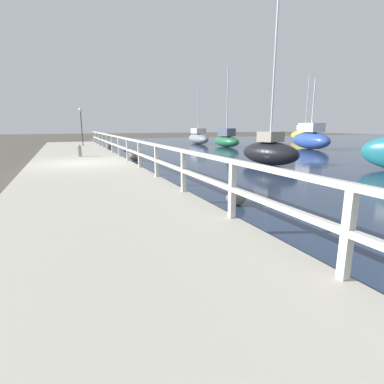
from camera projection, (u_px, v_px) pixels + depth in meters
ground_plane at (82, 170)px, 12.88m from camera, size 120.00×120.00×0.00m
dock_walkway at (82, 166)px, 12.85m from camera, size 4.19×36.00×0.30m
railing at (127, 145)px, 13.42m from camera, size 0.10×32.50×1.03m
boulder_upstream at (126, 148)px, 23.09m from camera, size 0.44×0.40×0.33m
boulder_near_dock at (135, 155)px, 16.31m from camera, size 0.71×0.64×0.54m
boulder_downstream at (109, 146)px, 24.87m from camera, size 0.46×0.42×0.35m
boulder_water_edge at (236, 198)px, 7.16m from camera, size 0.48×0.43×0.36m
mooring_bollard at (79, 151)px, 15.47m from camera, size 0.20×0.20×0.59m
dock_lamp at (81, 117)px, 23.11m from camera, size 0.28×0.28×2.88m
sailboat_green at (226, 140)px, 26.07m from camera, size 1.57×3.44×6.59m
sailboat_black at (270, 151)px, 14.34m from camera, size 2.13×3.42×7.70m
sailboat_gray at (198, 138)px, 30.52m from camera, size 1.93×5.20×5.66m
sailboat_blue at (310, 139)px, 23.95m from camera, size 2.36×4.77×5.37m
sailboat_yellow at (305, 135)px, 34.95m from camera, size 1.71×5.36×7.38m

